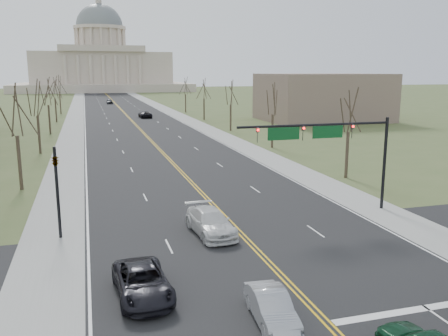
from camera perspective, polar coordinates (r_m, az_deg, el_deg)
ground at (r=22.61m, az=11.15°, el=-16.73°), size 600.00×600.00×0.00m
road at (r=128.34m, az=-12.01°, el=6.62°), size 20.00×380.00×0.01m
cross_road at (r=27.52m, az=5.33°, el=-11.19°), size 120.00×14.00×0.01m
sidewalk_left at (r=128.02m, az=-17.41°, el=6.34°), size 4.00×380.00×0.03m
sidewalk_right at (r=129.78m, az=-6.69°, el=6.86°), size 4.00×380.00×0.03m
center_line at (r=128.34m, az=-12.01°, el=6.63°), size 0.42×380.00×0.01m
edge_line_left at (r=127.99m, az=-16.42°, el=6.40°), size 0.15×380.00×0.01m
edge_line_right at (r=129.43m, az=-7.66°, el=6.82°), size 0.15×380.00×0.01m
stop_bar at (r=24.42m, az=23.16°, el=-15.21°), size 9.50×0.50×0.01m
capitol at (r=267.65m, az=-14.52°, el=12.04°), size 90.00×60.00×50.00m
signal_mast at (r=35.69m, az=12.26°, el=3.48°), size 12.12×0.44×7.20m
signal_left at (r=31.88m, az=-19.48°, el=-1.62°), size 0.32×0.36×6.00m
tree_r_0 at (r=48.64m, az=14.82°, el=6.41°), size 3.74×3.74×8.50m
tree_l_0 at (r=46.10m, az=-23.83°, el=6.03°), size 3.96×3.96×9.00m
tree_r_1 at (r=66.54m, az=5.91°, el=8.04°), size 3.74×3.74×8.50m
tree_l_1 at (r=65.93m, az=-21.64°, el=7.59°), size 3.96×3.96×9.00m
tree_r_2 at (r=85.38m, az=0.81°, el=8.88°), size 3.74×3.74×8.50m
tree_l_2 at (r=85.84m, az=-20.47°, el=8.43°), size 3.96×3.96×9.00m
tree_r_3 at (r=104.65m, az=-2.44°, el=9.38°), size 3.74×3.74×8.50m
tree_l_3 at (r=105.78m, az=-19.73°, el=8.95°), size 3.96×3.96×9.00m
tree_r_4 at (r=124.15m, az=-4.68°, el=9.70°), size 3.74×3.74×8.50m
tree_l_4 at (r=125.75m, az=-19.23°, el=9.31°), size 3.96×3.96×9.00m
bldg_right_mass at (r=105.97m, az=11.76°, el=8.34°), size 25.00×20.00×10.00m
car_sb_inner_lead at (r=21.28m, az=5.72°, el=-16.34°), size 1.77×4.27×1.37m
car_sb_outer_lead at (r=23.61m, az=-9.79°, el=-13.38°), size 2.70×5.39×1.46m
car_sb_inner_second at (r=31.57m, az=-1.64°, el=-6.53°), size 2.73×5.74×1.62m
car_far_nb at (r=111.18m, az=-9.48°, el=6.38°), size 2.79×5.65×1.54m
car_far_sb at (r=160.65m, az=-13.61°, el=7.80°), size 1.93×4.74×1.61m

